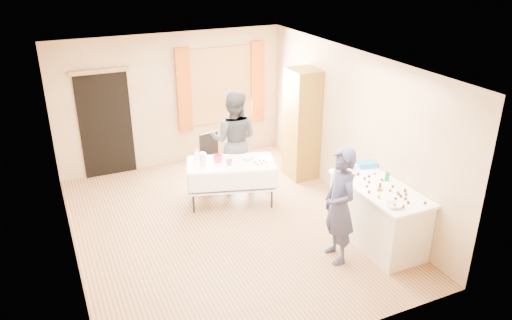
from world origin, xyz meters
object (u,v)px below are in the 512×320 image
cabinet (302,124)px  party_table (231,178)px  counter (378,214)px  woman (234,140)px  chair (214,168)px  girl (340,206)px

cabinet → party_table: size_ratio=1.27×
counter → woman: bearing=114.9°
party_table → woman: (0.30, 0.58, 0.45)m
counter → chair: size_ratio=1.73×
chair → girl: size_ratio=0.55×
party_table → girl: 2.31m
cabinet → chair: 1.81m
chair → counter: bearing=-75.2°
woman → chair: bearing=-14.9°
chair → girl: (0.72, -3.04, 0.56)m
girl → woman: size_ratio=0.94×
counter → girl: bearing=-170.3°
counter → party_table: bearing=126.6°
party_table → chair: 0.89m
girl → cabinet: bearing=167.7°
party_table → cabinet: bearing=33.0°
cabinet → woman: (-1.31, 0.11, -0.14)m
woman → girl: bearing=129.9°
cabinet → girl: 2.78m
cabinet → party_table: cabinet is taller
cabinet → girl: size_ratio=1.23×
counter → party_table: (-1.50, 2.03, -0.01)m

